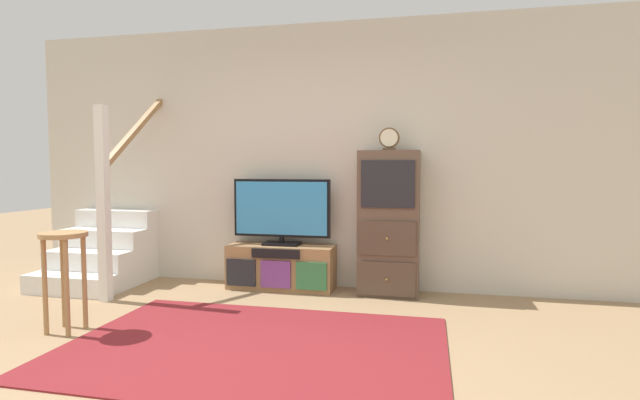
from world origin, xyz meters
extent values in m
plane|color=#997A56|center=(0.00, 0.00, 0.00)|extent=(20.00, 20.00, 0.00)
cube|color=beige|center=(0.00, 2.46, 1.35)|extent=(6.40, 0.12, 2.70)
cube|color=maroon|center=(0.00, 0.60, 0.01)|extent=(2.60, 1.80, 0.01)
cube|color=#997047|center=(-0.30, 2.20, 0.22)|extent=(1.08, 0.36, 0.45)
cube|color=#232328|center=(-0.66, 2.01, 0.19)|extent=(0.30, 0.02, 0.27)
cube|color=#70387F|center=(-0.30, 2.01, 0.19)|extent=(0.30, 0.02, 0.27)
cube|color=#337042|center=(0.06, 2.01, 0.19)|extent=(0.30, 0.02, 0.27)
cube|color=black|center=(-0.30, 2.01, 0.39)|extent=(0.49, 0.02, 0.09)
cube|color=black|center=(-0.30, 2.22, 0.46)|extent=(0.36, 0.22, 0.02)
cylinder|color=black|center=(-0.30, 2.22, 0.50)|extent=(0.05, 0.05, 0.06)
cube|color=black|center=(-0.30, 2.22, 0.82)|extent=(1.00, 0.05, 0.59)
cube|color=#338CCC|center=(-0.30, 2.19, 0.82)|extent=(0.95, 0.01, 0.54)
cube|color=brown|center=(0.78, 2.21, 0.70)|extent=(0.58, 0.34, 1.40)
cube|color=#4E3C2F|center=(0.78, 2.03, 0.19)|extent=(0.53, 0.02, 0.32)
sphere|color=olive|center=(0.78, 2.01, 0.19)|extent=(0.03, 0.03, 0.03)
cube|color=#4E3C2F|center=(0.78, 2.03, 0.58)|extent=(0.53, 0.02, 0.32)
sphere|color=olive|center=(0.78, 2.01, 0.58)|extent=(0.03, 0.03, 0.03)
cube|color=#232328|center=(0.78, 2.03, 1.08)|extent=(0.49, 0.02, 0.44)
cube|color=#4C3823|center=(0.78, 2.19, 1.41)|extent=(0.12, 0.08, 0.02)
cylinder|color=brown|center=(0.78, 2.19, 1.52)|extent=(0.19, 0.04, 0.19)
cylinder|color=beige|center=(0.78, 2.16, 1.52)|extent=(0.16, 0.01, 0.16)
cube|color=white|center=(-2.25, 1.53, 0.10)|extent=(0.90, 0.26, 0.19)
cube|color=white|center=(-2.25, 1.79, 0.19)|extent=(0.90, 0.26, 0.38)
cube|color=white|center=(-2.25, 2.05, 0.29)|extent=(0.90, 0.26, 0.57)
cube|color=white|center=(-2.25, 2.31, 0.38)|extent=(0.90, 0.26, 0.76)
cube|color=white|center=(-2.25, 2.57, 0.47)|extent=(0.90, 0.26, 0.95)
cube|color=white|center=(-1.75, 1.40, 0.90)|extent=(0.09, 0.09, 1.80)
cube|color=#9E7547|center=(-1.75, 2.05, 1.70)|extent=(0.06, 1.33, 0.99)
cylinder|color=#A37A4C|center=(-1.59, 0.50, 0.36)|extent=(0.04, 0.04, 0.72)
cylinder|color=#A37A4C|center=(-1.40, 0.50, 0.36)|extent=(0.04, 0.04, 0.72)
cylinder|color=#A37A4C|center=(-1.59, 0.69, 0.36)|extent=(0.04, 0.04, 0.72)
cylinder|color=#A37A4C|center=(-1.40, 0.69, 0.36)|extent=(0.04, 0.04, 0.72)
cylinder|color=#A37A4C|center=(-1.50, 0.59, 0.74)|extent=(0.34, 0.34, 0.03)
camera|label=1|loc=(1.16, -2.51, 1.24)|focal=27.38mm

